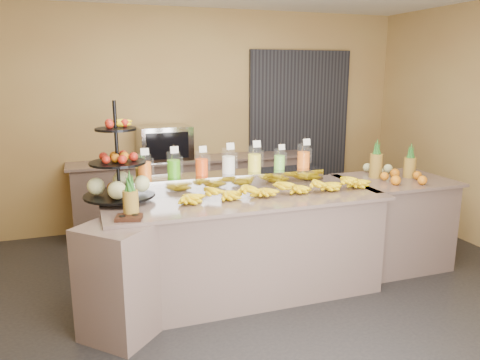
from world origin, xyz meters
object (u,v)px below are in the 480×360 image
banana_heap (279,186)px  oven_warmer (164,143)px  pitcher_tray (229,181)px  right_fruit_pile (397,172)px  fruit_stand (123,175)px  condiment_caddy (129,218)px

banana_heap → oven_warmer: (-0.68, 2.00, 0.14)m
pitcher_tray → oven_warmer: oven_warmer is taller
right_fruit_pile → oven_warmer: 2.79m
fruit_stand → banana_heap: bearing=-12.8°
fruit_stand → right_fruit_pile: fruit_stand is taller
right_fruit_pile → oven_warmer: oven_warmer is taller
fruit_stand → right_fruit_pile: (2.72, -0.11, -0.14)m
fruit_stand → right_fruit_pile: size_ratio=1.79×
banana_heap → right_fruit_pile: (1.38, 0.12, 0.01)m
pitcher_tray → oven_warmer: bearing=100.4°
banana_heap → condiment_caddy: (-1.37, -0.33, -0.06)m
right_fruit_pile → oven_warmer: size_ratio=0.74×
condiment_caddy → pitcher_tray: bearing=33.7°
banana_heap → right_fruit_pile: 1.38m
condiment_caddy → oven_warmer: oven_warmer is taller
pitcher_tray → oven_warmer: (-0.31, 1.67, 0.14)m
pitcher_tray → right_fruit_pile: 1.76m
pitcher_tray → oven_warmer: 1.70m
pitcher_tray → fruit_stand: bearing=-174.3°
banana_heap → condiment_caddy: size_ratio=9.83×
condiment_caddy → oven_warmer: 2.44m
right_fruit_pile → condiment_caddy: bearing=-170.6°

